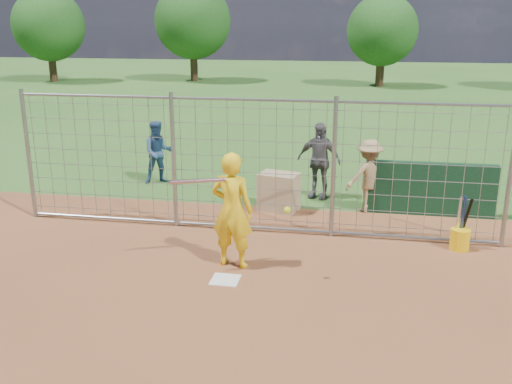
% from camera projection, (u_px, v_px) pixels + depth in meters
% --- Properties ---
extents(ground, '(100.00, 100.00, 0.00)m').
position_uv_depth(ground, '(228.00, 275.00, 8.99)').
color(ground, '#2D591E').
rests_on(ground, ground).
extents(home_plate, '(0.43, 0.43, 0.02)m').
position_uv_depth(home_plate, '(225.00, 280.00, 8.80)').
color(home_plate, silver).
rests_on(home_plate, ground).
extents(dugout_wall, '(2.60, 0.20, 1.10)m').
position_uv_depth(dugout_wall, '(430.00, 189.00, 11.64)').
color(dugout_wall, '#11381E').
rests_on(dugout_wall, ground).
extents(batter, '(0.76, 0.56, 1.91)m').
position_uv_depth(batter, '(232.00, 210.00, 9.08)').
color(batter, yellow).
rests_on(batter, ground).
extents(bystander_a, '(0.94, 0.87, 1.54)m').
position_uv_depth(bystander_a, '(159.00, 152.00, 13.90)').
color(bystander_a, navy).
rests_on(bystander_a, ground).
extents(bystander_b, '(1.09, 0.69, 1.72)m').
position_uv_depth(bystander_b, '(319.00, 160.00, 12.70)').
color(bystander_b, '#525156').
rests_on(bystander_b, ground).
extents(bystander_c, '(1.14, 0.98, 1.53)m').
position_uv_depth(bystander_c, '(369.00, 176.00, 11.81)').
color(bystander_c, '#9B8054').
rests_on(bystander_c, ground).
extents(equipment_bin, '(0.91, 0.72, 0.80)m').
position_uv_depth(equipment_bin, '(279.00, 192.00, 11.97)').
color(equipment_bin, tan).
rests_on(equipment_bin, ground).
extents(equipment_in_play, '(1.87, 0.38, 0.43)m').
position_uv_depth(equipment_in_play, '(219.00, 188.00, 8.66)').
color(equipment_in_play, silver).
rests_on(equipment_in_play, ground).
extents(bucket_with_bats, '(0.34, 0.39, 0.98)m').
position_uv_depth(bucket_with_bats, '(460.00, 236.00, 9.93)').
color(bucket_with_bats, yellow).
rests_on(bucket_with_bats, ground).
extents(backstop_fence, '(9.08, 0.08, 2.60)m').
position_uv_depth(backstop_fence, '(252.00, 167.00, 10.51)').
color(backstop_fence, gray).
rests_on(backstop_fence, ground).
extents(tree_line, '(44.66, 6.72, 6.48)m').
position_uv_depth(tree_line, '(385.00, 23.00, 33.88)').
color(tree_line, '#3F2B19').
rests_on(tree_line, ground).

